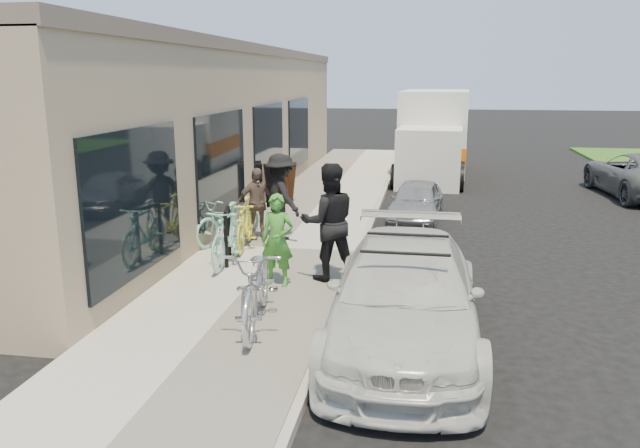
{
  "coord_description": "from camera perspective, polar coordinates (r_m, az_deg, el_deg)",
  "views": [
    {
      "loc": [
        0.78,
        -8.51,
        3.44
      ],
      "look_at": [
        -0.93,
        1.38,
        1.05
      ],
      "focal_mm": 35.0,
      "sensor_mm": 36.0,
      "label": 1
    }
  ],
  "objects": [
    {
      "name": "ground",
      "position": [
        9.22,
        4.29,
        -8.57
      ],
      "size": [
        120.0,
        120.0,
        0.0
      ],
      "primitive_type": "plane",
      "color": "black",
      "rests_on": "ground"
    },
    {
      "name": "sidewalk",
      "position": [
        12.31,
        -3.64,
        -2.5
      ],
      "size": [
        3.0,
        34.0,
        0.15
      ],
      "primitive_type": "cube",
      "color": "#B0AC9F",
      "rests_on": "ground"
    },
    {
      "name": "curb",
      "position": [
        12.06,
        3.56,
        -2.89
      ],
      "size": [
        0.12,
        34.0,
        0.13
      ],
      "primitive_type": "cube",
      "color": "#A19C93",
      "rests_on": "ground"
    },
    {
      "name": "storefront",
      "position": [
        17.62,
        -10.35,
        8.89
      ],
      "size": [
        3.6,
        20.0,
        4.22
      ],
      "color": "tan",
      "rests_on": "ground"
    },
    {
      "name": "bike_rack",
      "position": [
        11.29,
        -8.47,
        -0.54
      ],
      "size": [
        0.22,
        0.69,
        1.0
      ],
      "rotation": [
        0.0,
        0.0,
        0.23
      ],
      "color": "black",
      "rests_on": "sidewalk"
    },
    {
      "name": "sandwich_board",
      "position": [
        16.56,
        -3.7,
        3.8
      ],
      "size": [
        0.81,
        0.82,
        1.05
      ],
      "rotation": [
        0.0,
        0.0,
        -0.32
      ],
      "color": "black",
      "rests_on": "sidewalk"
    },
    {
      "name": "sedan_white",
      "position": [
        8.18,
        7.76,
        -6.47
      ],
      "size": [
        1.93,
        4.69,
        1.4
      ],
      "rotation": [
        0.0,
        0.0,
        0.01
      ],
      "color": "silver",
      "rests_on": "ground"
    },
    {
      "name": "sedan_silver",
      "position": [
        15.23,
        8.78,
        2.09
      ],
      "size": [
        1.43,
        3.01,
        0.99
      ],
      "primitive_type": "imported",
      "rotation": [
        0.0,
        0.0,
        -0.09
      ],
      "color": "gray",
      "rests_on": "ground"
    },
    {
      "name": "moving_truck",
      "position": [
        22.23,
        10.32,
        7.67
      ],
      "size": [
        2.56,
        6.1,
        2.94
      ],
      "rotation": [
        0.0,
        0.0,
        -0.05
      ],
      "color": "silver",
      "rests_on": "ground"
    },
    {
      "name": "far_car_gray",
      "position": [
        20.47,
        27.24,
        4.04
      ],
      "size": [
        2.53,
        4.77,
        1.28
      ],
      "primitive_type": "imported",
      "rotation": [
        0.0,
        0.0,
        3.23
      ],
      "color": "#515355",
      "rests_on": "ground"
    },
    {
      "name": "tandem_bike",
      "position": [
        8.43,
        -5.75,
        -5.49
      ],
      "size": [
        1.06,
        2.26,
        1.14
      ],
      "primitive_type": "imported",
      "rotation": [
        0.0,
        0.0,
        0.14
      ],
      "color": "silver",
      "rests_on": "sidewalk"
    },
    {
      "name": "woman_rider",
      "position": [
        9.95,
        -3.92,
        -1.47
      ],
      "size": [
        0.58,
        0.41,
        1.49
      ],
      "primitive_type": "imported",
      "rotation": [
        0.0,
        0.0,
        -0.1
      ],
      "color": "#3B872D",
      "rests_on": "sidewalk"
    },
    {
      "name": "man_standing",
      "position": [
        10.17,
        0.8,
        0.19
      ],
      "size": [
        1.14,
        1.01,
        1.93
      ],
      "primitive_type": "imported",
      "rotation": [
        0.0,
        0.0,
        3.49
      ],
      "color": "black",
      "rests_on": "sidewalk"
    },
    {
      "name": "cruiser_bike_a",
      "position": [
        11.18,
        -8.41,
        -1.0
      ],
      "size": [
        0.51,
        1.79,
        1.08
      ],
      "primitive_type": "imported",
      "rotation": [
        0.0,
        0.0,
        -0.0
      ],
      "color": "#8ED4C0",
      "rests_on": "sidewalk"
    },
    {
      "name": "cruiser_bike_b",
      "position": [
        12.7,
        -8.33,
        0.45
      ],
      "size": [
        1.36,
        1.92,
        0.96
      ],
      "primitive_type": "imported",
      "rotation": [
        0.0,
        0.0,
        -0.44
      ],
      "color": "#8ED4C0",
      "rests_on": "sidewalk"
    },
    {
      "name": "cruiser_bike_c",
      "position": [
        12.2,
        -6.87,
        0.02
      ],
      "size": [
        0.64,
        1.67,
        0.98
      ],
      "primitive_type": "imported",
      "rotation": [
        0.0,
        0.0,
        0.11
      ],
      "color": "yellow",
      "rests_on": "sidewalk"
    },
    {
      "name": "bystander_a",
      "position": [
        12.78,
        -3.62,
        2.51
      ],
      "size": [
        1.28,
        1.27,
        1.77
      ],
      "primitive_type": "imported",
      "rotation": [
        0.0,
        0.0,
        2.38
      ],
      "color": "black",
      "rests_on": "sidewalk"
    },
    {
      "name": "bystander_b",
      "position": [
        12.88,
        -5.82,
        1.88
      ],
      "size": [
        0.92,
        0.77,
        1.47
      ],
      "primitive_type": "imported",
      "rotation": [
        0.0,
        0.0,
        0.57
      ],
      "color": "brown",
      "rests_on": "sidewalk"
    }
  ]
}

